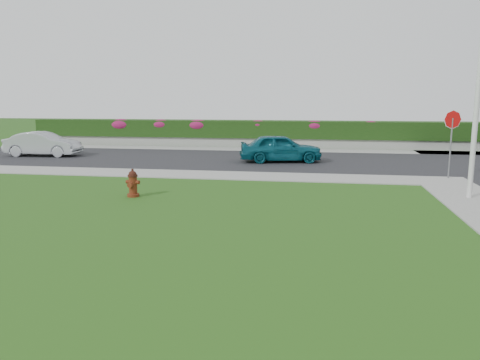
% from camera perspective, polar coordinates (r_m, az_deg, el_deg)
% --- Properties ---
extents(ground, '(120.00, 120.00, 0.00)m').
position_cam_1_polar(ground, '(10.30, -3.50, -7.77)').
color(ground, black).
rests_on(ground, ground).
extents(street_far, '(26.00, 8.00, 0.04)m').
position_cam_1_polar(street_far, '(24.83, -7.61, 2.63)').
color(street_far, black).
rests_on(street_far, ground).
extents(sidewalk_far, '(24.00, 2.00, 0.04)m').
position_cam_1_polar(sidewalk_far, '(20.53, -14.33, 0.89)').
color(sidewalk_far, gray).
rests_on(sidewalk_far, ground).
extents(curb_corner, '(2.00, 2.00, 0.04)m').
position_cam_1_polar(curb_corner, '(19.42, 23.50, -0.13)').
color(curb_corner, gray).
rests_on(curb_corner, ground).
extents(sidewalk_beyond, '(34.00, 2.00, 0.04)m').
position_cam_1_polar(sidewalk_beyond, '(28.91, 2.93, 3.71)').
color(sidewalk_beyond, gray).
rests_on(sidewalk_beyond, ground).
extents(retaining_wall, '(34.00, 0.40, 0.60)m').
position_cam_1_polar(retaining_wall, '(30.37, 3.25, 4.54)').
color(retaining_wall, gray).
rests_on(retaining_wall, ground).
extents(hedge, '(32.00, 0.90, 1.10)m').
position_cam_1_polar(hedge, '(30.40, 3.29, 6.15)').
color(hedge, black).
rests_on(hedge, retaining_wall).
extents(fire_hydrant, '(0.46, 0.44, 0.90)m').
position_cam_1_polar(fire_hydrant, '(15.42, -12.94, -0.42)').
color(fire_hydrant, '#4E230C').
rests_on(fire_hydrant, ground).
extents(sedan_teal, '(4.27, 2.41, 1.37)m').
position_cam_1_polar(sedan_teal, '(23.18, 4.97, 3.92)').
color(sedan_teal, '#0C5261').
rests_on(sedan_teal, street_far).
extents(sedan_silver, '(4.06, 1.66, 1.31)m').
position_cam_1_polar(sedan_silver, '(27.65, -22.90, 4.08)').
color(sedan_silver, '#B2B5BA').
rests_on(sedan_silver, street_far).
extents(utility_pole, '(0.16, 0.16, 6.61)m').
position_cam_1_polar(utility_pole, '(16.21, 27.02, 9.47)').
color(utility_pole, silver).
rests_on(utility_pole, ground).
extents(stop_sign, '(0.71, 0.24, 2.70)m').
position_cam_1_polar(stop_sign, '(19.92, 24.43, 5.83)').
color(stop_sign, slate).
rests_on(stop_sign, ground).
extents(flower_clump_a, '(1.52, 0.98, 0.76)m').
position_cam_1_polar(flower_clump_a, '(32.84, -14.29, 6.57)').
color(flower_clump_a, '#A81C5A').
rests_on(flower_clump_a, hedge).
extents(flower_clump_b, '(1.34, 0.86, 0.67)m').
position_cam_1_polar(flower_clump_b, '(31.82, -9.63, 6.71)').
color(flower_clump_b, '#A81C5A').
rests_on(flower_clump_b, hedge).
extents(flower_clump_c, '(1.46, 0.94, 0.73)m').
position_cam_1_polar(flower_clump_c, '(31.10, -5.17, 6.69)').
color(flower_clump_c, '#A81C5A').
rests_on(flower_clump_c, hedge).
extents(flower_clump_d, '(1.13, 0.73, 0.57)m').
position_cam_1_polar(flower_clump_d, '(30.34, 2.21, 6.77)').
color(flower_clump_d, '#A81C5A').
rests_on(flower_clump_d, hedge).
extents(flower_clump_e, '(1.29, 0.83, 0.65)m').
position_cam_1_polar(flower_clump_e, '(30.11, 9.06, 6.57)').
color(flower_clump_e, '#A81C5A').
rests_on(flower_clump_e, hedge).
extents(flower_clump_f, '(1.07, 0.69, 0.53)m').
position_cam_1_polar(flower_clump_f, '(30.29, 15.66, 6.43)').
color(flower_clump_f, '#A81C5A').
rests_on(flower_clump_f, hedge).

